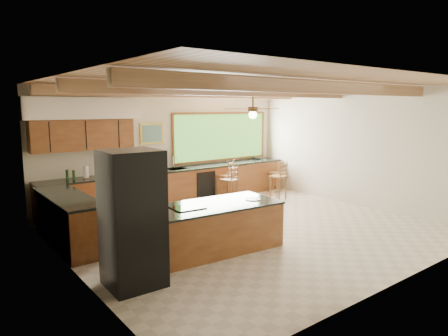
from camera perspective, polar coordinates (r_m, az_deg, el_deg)
ground at (r=8.45m, az=3.68°, el=-8.70°), size 7.20×7.20×0.00m
room_shell at (r=8.47m, az=0.03°, el=6.59°), size 7.27×6.54×3.02m
counter_run at (r=9.91m, az=-9.59°, el=-3.42°), size 7.12×3.10×1.27m
island at (r=7.18m, az=-1.54°, el=-8.38°), size 2.46×1.30×0.85m
refrigerator at (r=5.78m, az=-12.97°, el=-7.10°), size 0.78×0.75×1.95m
bar_stool_a at (r=10.43m, az=0.97°, el=-1.81°), size 0.47×0.47×1.05m
bar_stool_b at (r=10.87m, az=0.38°, el=-1.17°), size 0.52×0.52×1.12m
bar_stool_c at (r=11.98m, az=7.49°, el=-0.74°), size 0.45×0.45×0.97m
bar_stool_d at (r=11.03m, az=7.99°, el=-1.29°), size 0.43×0.43×1.06m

